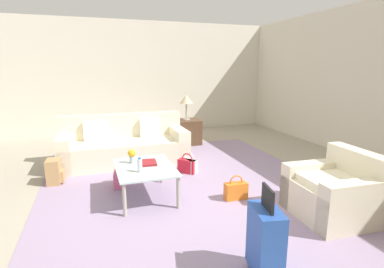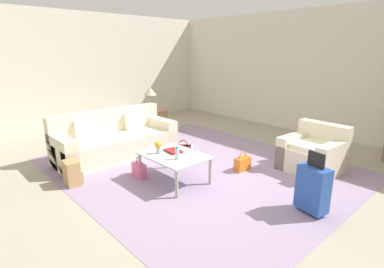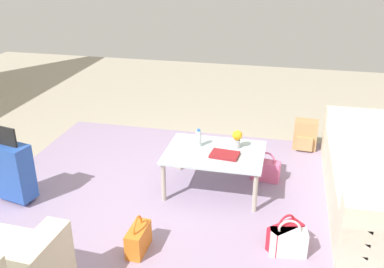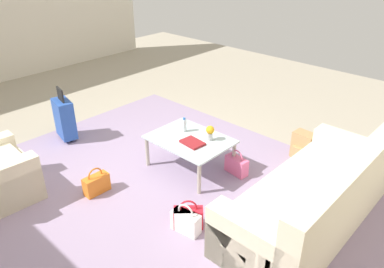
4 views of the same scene
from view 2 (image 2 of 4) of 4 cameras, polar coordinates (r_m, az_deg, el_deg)
ground_plane at (r=5.07m, az=3.99°, el=-8.72°), size 12.00×12.00×0.00m
wall_back at (r=8.09m, az=24.85°, el=10.40°), size 10.24×0.12×3.10m
wall_left at (r=8.90m, az=-20.55°, el=11.18°), size 0.12×8.00×3.10m
area_rug at (r=5.59m, az=0.95°, el=-6.26°), size 5.20×4.40×0.01m
couch at (r=6.29m, az=-14.54°, el=-1.30°), size 0.96×2.39×0.92m
armchair at (r=5.80m, az=22.21°, el=-3.59°), size 0.98×0.94×0.83m
coffee_table at (r=4.87m, az=-3.42°, el=-4.53°), size 1.06×0.80×0.46m
water_bottle at (r=4.62m, az=-2.85°, el=-3.74°), size 0.06×0.06×0.20m
coffee_table_book at (r=4.98m, az=-3.59°, el=-3.23°), size 0.31×0.24×0.03m
flower_vase at (r=4.89m, az=-6.45°, el=-2.33°), size 0.11×0.11×0.21m
side_table at (r=7.92m, az=-7.79°, el=2.40°), size 0.61×0.61×0.59m
table_lamp at (r=7.79m, az=-8.00°, el=7.94°), size 0.32×0.32×0.60m
suitcase_blue at (r=4.26m, az=22.03°, el=-9.51°), size 0.44×0.30×0.85m
handbag_red at (r=6.07m, az=-1.71°, el=-3.19°), size 0.33×0.32×0.36m
handbag_pink at (r=5.21m, az=-10.03°, el=-6.68°), size 0.34×0.18×0.36m
handbag_white at (r=6.14m, az=-1.38°, el=-2.98°), size 0.34×0.19×0.36m
handbag_orange at (r=5.47m, az=9.60°, el=-5.56°), size 0.15×0.32×0.36m
backpack_tan at (r=5.19m, az=-21.85°, el=-6.97°), size 0.31×0.26×0.40m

